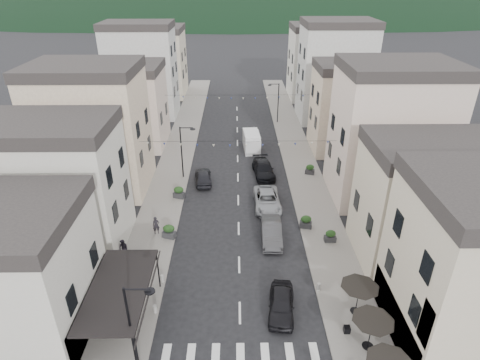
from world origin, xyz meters
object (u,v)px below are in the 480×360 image
Objects in this scene: parked_car_c at (267,200)px; delivery_van at (252,141)px; pedestrian_a at (156,225)px; parked_car_b at (272,232)px; parked_car_d at (263,169)px; parked_car_e at (203,177)px; pedestrian_b at (124,249)px; parked_car_a at (281,304)px.

parked_car_c is 1.09× the size of delivery_van.
delivery_van is 20.87m from pedestrian_a.
delivery_van is (-1.00, 14.31, 0.39)m from parked_car_c.
parked_car_b is 0.92× the size of parked_car_d.
pedestrian_b reaches higher than parked_car_e.
parked_car_e is at bearing -124.65° from delivery_van.
parked_car_e is (-6.66, -1.73, -0.03)m from parked_car_d.
parked_car_b reaches higher than parked_car_d.
delivery_van is at bearing 92.60° from parked_car_c.
parked_car_e is 2.58× the size of pedestrian_a.
pedestrian_a reaches higher than parked_car_d.
parked_car_e is 2.57× the size of pedestrian_b.
pedestrian_a is (-9.98, 0.84, 0.16)m from parked_car_b.
parked_car_e is 10.77m from delivery_van.
parked_car_e is at bearing 94.36° from pedestrian_b.
parked_car_a is at bearing -91.35° from delivery_van.
parked_car_a is 19.86m from parked_car_e.
parked_car_a is at bearing 1.27° from pedestrian_b.
parked_car_d is 3.14× the size of pedestrian_a.
parked_car_d is 1.21× the size of parked_car_e.
parked_car_c is 10.96m from pedestrian_a.
parked_car_c is (0.00, 13.62, 0.03)m from parked_car_a.
parked_car_d is at bearing 96.69° from parked_car_a.
parked_car_b is 19.70m from delivery_van.
pedestrian_b is (-5.42, -12.92, 0.22)m from parked_car_e.
parked_car_d is at bearing -171.92° from parked_car_e.
pedestrian_a is at bearing 176.48° from parked_car_b.
delivery_van is at bearing 91.94° from parked_car_d.
parked_car_d is (0.08, 12.21, -0.03)m from parked_car_b.
pedestrian_a is 3.85m from pedestrian_b.
parked_car_a is 0.99× the size of parked_car_e.
parked_car_d is 7.55m from delivery_van.
parked_car_a is 27.95m from delivery_van.
parked_car_e is (-6.58, 10.48, -0.05)m from parked_car_b.
parked_car_b reaches higher than parked_car_e.
parked_car_b is at bearing 96.91° from parked_car_a.
parked_car_e is 0.86× the size of delivery_van.
pedestrian_b is at bearing -119.84° from delivery_van.
parked_car_a is at bearing -91.37° from parked_car_c.
pedestrian_b reaches higher than pedestrian_a.
pedestrian_a reaches higher than parked_car_a.
parked_car_b is 0.88× the size of parked_car_c.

